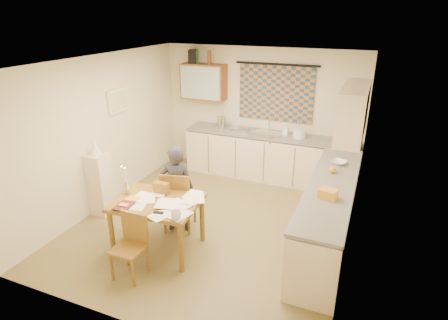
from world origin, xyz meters
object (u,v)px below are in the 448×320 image
at_px(stove, 314,261).
at_px(dining_table, 158,225).
at_px(counter_right, 329,213).
at_px(person, 177,189).
at_px(counter_back, 268,157).
at_px(shelf_stand, 100,184).
at_px(chair_far, 179,211).

relative_size(stove, dining_table, 0.75).
height_order(counter_right, person, person).
relative_size(stove, person, 0.66).
bearing_deg(counter_back, dining_table, -104.07).
height_order(counter_right, shelf_stand, shelf_stand).
xyz_separation_m(counter_back, shelf_stand, (-2.13, -2.39, 0.07)).
bearing_deg(dining_table, person, 85.68).
bearing_deg(stove, counter_right, 90.00).
distance_m(stove, shelf_stand, 3.59).
xyz_separation_m(dining_table, shelf_stand, (-1.40, 0.50, 0.14)).
xyz_separation_m(chair_far, shelf_stand, (-1.41, -0.07, 0.22)).
bearing_deg(counter_right, chair_far, -166.32).
distance_m(counter_back, person, 2.46).
bearing_deg(chair_far, stove, 149.80).
bearing_deg(counter_back, chair_far, -107.18).
relative_size(stove, shelf_stand, 0.86).
xyz_separation_m(counter_back, stove, (1.41, -2.97, -0.01)).
bearing_deg(dining_table, shelf_stand, 155.79).
relative_size(dining_table, shelf_stand, 1.15).
xyz_separation_m(counter_back, person, (-0.73, -2.34, 0.23)).
height_order(stove, shelf_stand, shelf_stand).
height_order(dining_table, chair_far, chair_far).
height_order(person, shelf_stand, person).
distance_m(counter_back, chair_far, 2.43).
distance_m(counter_back, dining_table, 2.98).
bearing_deg(counter_right, person, -165.82).
bearing_deg(person, stove, 144.21).
xyz_separation_m(counter_right, dining_table, (-2.14, -1.09, -0.07)).
relative_size(counter_back, counter_right, 1.12).
height_order(counter_back, chair_far, chair_far).
bearing_deg(dining_table, stove, -6.55).
bearing_deg(shelf_stand, chair_far, 2.97).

